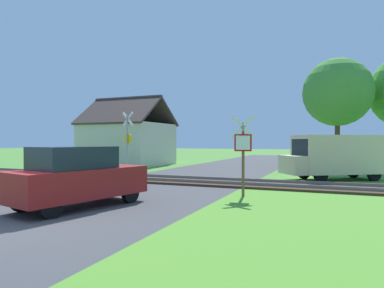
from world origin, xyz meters
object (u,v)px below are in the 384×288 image
at_px(crossing_sign_far, 127,138).
at_px(house, 128,142).
at_px(tree_right, 338,92).
at_px(mail_truck, 335,155).
at_px(parked_car, 78,177).
at_px(stop_sign_near, 243,149).

relative_size(crossing_sign_far, house, 0.57).
distance_m(crossing_sign_far, tree_right, 14.47).
xyz_separation_m(house, mail_truck, (15.65, -5.43, -0.63)).
bearing_deg(crossing_sign_far, tree_right, 47.13).
relative_size(tree_right, parked_car, 1.78).
relative_size(stop_sign_near, parked_car, 0.67).
bearing_deg(house, parked_car, -60.59).
xyz_separation_m(crossing_sign_far, tree_right, (11.65, 7.98, 3.16)).
bearing_deg(mail_truck, house, 37.60).
xyz_separation_m(crossing_sign_far, mail_truck, (11.45, 1.12, -0.88)).
height_order(crossing_sign_far, mail_truck, crossing_sign_far).
bearing_deg(tree_right, stop_sign_near, -103.25).
distance_m(tree_right, mail_truck, 7.97).
bearing_deg(mail_truck, tree_right, -34.95).
bearing_deg(stop_sign_near, tree_right, -111.88).
xyz_separation_m(stop_sign_near, tree_right, (3.22, 13.65, 3.60)).
relative_size(crossing_sign_far, mail_truck, 0.72).
bearing_deg(stop_sign_near, mail_truck, -122.58).
distance_m(stop_sign_near, house, 17.57).
xyz_separation_m(stop_sign_near, mail_truck, (3.02, 6.79, -0.44)).
bearing_deg(crossing_sign_far, parked_car, -52.08).
height_order(stop_sign_near, crossing_sign_far, crossing_sign_far).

